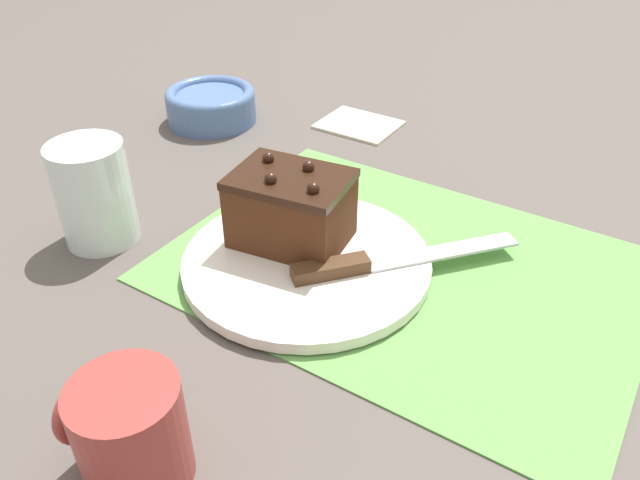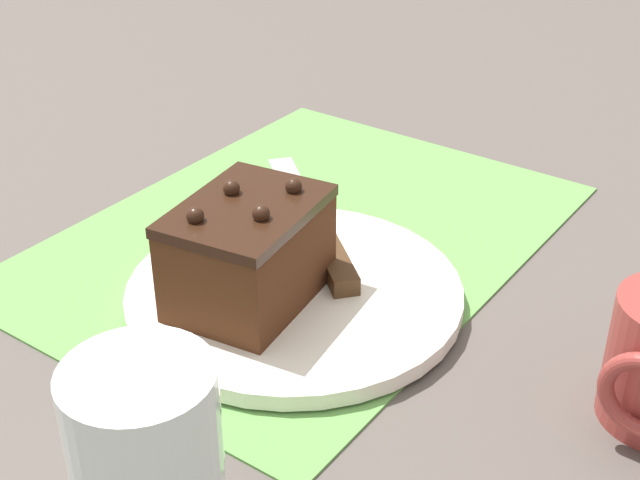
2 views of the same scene
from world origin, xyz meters
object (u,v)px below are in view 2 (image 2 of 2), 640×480
(cake_plate, at_px, (295,293))
(serving_knife, at_px, (321,239))
(chocolate_cake, at_px, (248,252))
(drinking_glass, at_px, (147,459))

(cake_plate, xyz_separation_m, serving_knife, (-0.06, -0.02, 0.01))
(cake_plate, height_order, chocolate_cake, chocolate_cake)
(chocolate_cake, distance_m, drinking_glass, 0.21)
(cake_plate, xyz_separation_m, drinking_glass, (0.22, 0.07, 0.05))
(serving_knife, distance_m, drinking_glass, 0.29)
(chocolate_cake, relative_size, serving_knife, 0.64)
(serving_knife, bearing_deg, cake_plate, -122.20)
(cake_plate, bearing_deg, chocolate_cake, -30.09)
(cake_plate, relative_size, drinking_glass, 2.24)
(cake_plate, height_order, serving_knife, serving_knife)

